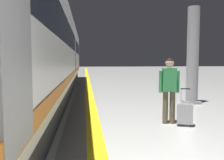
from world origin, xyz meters
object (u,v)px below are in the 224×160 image
high_speed_train (15,30)px  platform_pillar (193,58)px  suitcase_near (185,114)px  waste_bin (169,81)px  passenger_near (169,86)px

high_speed_train → platform_pillar: high_speed_train is taller
suitcase_near → waste_bin: (2.23, 7.52, 0.15)m
suitcase_near → waste_bin: suitcase_near is taller
passenger_near → suitcase_near: bearing=-40.5°
high_speed_train → passenger_near: (4.14, -1.36, -1.52)m
high_speed_train → platform_pillar: bearing=13.4°
waste_bin → platform_pillar: bearing=-98.8°
passenger_near → suitcase_near: passenger_near is taller
high_speed_train → platform_pillar: (6.00, 1.43, -0.78)m
passenger_near → platform_pillar: (1.86, 2.79, 0.74)m
suitcase_near → platform_pillar: (1.54, 3.06, 1.41)m
suitcase_near → passenger_near: bearing=139.5°
platform_pillar → waste_bin: 4.68m
high_speed_train → waste_bin: size_ratio=38.92×
high_speed_train → platform_pillar: size_ratio=9.84×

